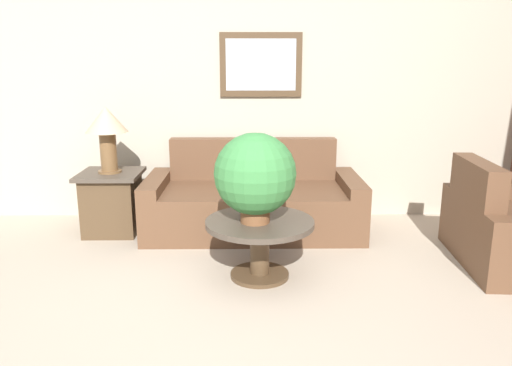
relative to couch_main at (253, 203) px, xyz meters
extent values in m
plane|color=tan|center=(-0.14, -2.14, -0.27)|extent=(20.00, 20.00, 0.00)
cube|color=#B2A893|center=(-0.14, 0.50, 1.03)|extent=(7.63, 0.06, 2.60)
cube|color=#4C3823|center=(0.08, 0.46, 1.27)|extent=(0.80, 0.03, 0.61)
cube|color=#B2BCC6|center=(0.08, 0.45, 1.27)|extent=(0.68, 0.01, 0.49)
cube|color=brown|center=(0.00, -0.04, -0.06)|extent=(1.64, 0.92, 0.42)
cube|color=brown|center=(0.00, 0.34, 0.36)|extent=(1.64, 0.16, 0.41)
cube|color=brown|center=(-0.91, -0.04, -0.01)|extent=(0.18, 0.92, 0.52)
cube|color=brown|center=(0.91, -0.04, -0.01)|extent=(0.18, 0.92, 0.52)
cube|color=brown|center=(1.73, -0.83, 0.36)|extent=(0.21, 0.77, 0.41)
cube|color=brown|center=(2.16, -0.39, -0.01)|extent=(0.97, 0.24, 0.52)
cylinder|color=#4C3823|center=(0.04, -1.07, -0.25)|extent=(0.44, 0.44, 0.03)
cylinder|color=#4C3823|center=(0.04, -1.07, -0.05)|extent=(0.14, 0.14, 0.37)
cylinder|color=#473D33|center=(0.04, -1.07, 0.15)|extent=(0.80, 0.80, 0.04)
cube|color=#4C3823|center=(-1.32, -0.04, 0.00)|extent=(0.48, 0.48, 0.54)
cube|color=#473D33|center=(-1.32, -0.04, 0.29)|extent=(0.56, 0.56, 0.03)
cylinder|color=brown|center=(-1.32, -0.04, 0.32)|extent=(0.21, 0.21, 0.02)
cylinder|color=brown|center=(-1.32, -0.04, 0.50)|extent=(0.15, 0.15, 0.35)
cone|color=tan|center=(-1.32, -0.04, 0.80)|extent=(0.38, 0.38, 0.23)
cylinder|color=brown|center=(0.01, -1.10, 0.24)|extent=(0.21, 0.21, 0.14)
sphere|color=#387A3D|center=(0.01, -1.10, 0.53)|extent=(0.59, 0.59, 0.59)
camera|label=1|loc=(-0.03, -4.54, 1.32)|focal=35.00mm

